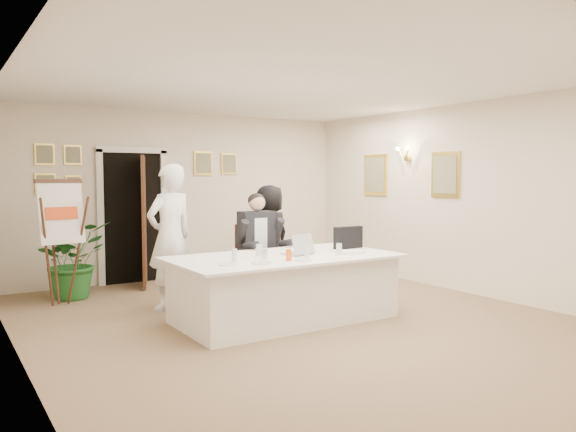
{
  "coord_description": "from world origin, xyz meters",
  "views": [
    {
      "loc": [
        -3.66,
        -5.52,
        1.72
      ],
      "look_at": [
        0.25,
        0.6,
        1.21
      ],
      "focal_mm": 35.0,
      "sensor_mm": 36.0,
      "label": 1
    }
  ],
  "objects_px": {
    "standing_man": "(170,237)",
    "standing_woman": "(270,236)",
    "conference_table": "(284,287)",
    "seated_man": "(258,247)",
    "paper_stack": "(350,252)",
    "oj_glass": "(289,255)",
    "steel_jug": "(264,254)",
    "potted_palm": "(72,261)",
    "laptop_bag": "(348,237)",
    "flip_chart": "(60,249)",
    "laptop": "(297,243)"
  },
  "relations": [
    {
      "from": "laptop",
      "to": "paper_stack",
      "type": "bearing_deg",
      "value": -40.54
    },
    {
      "from": "laptop_bag",
      "to": "oj_glass",
      "type": "relative_size",
      "value": 3.17
    },
    {
      "from": "standing_man",
      "to": "standing_woman",
      "type": "xyz_separation_m",
      "value": [
        1.86,
        0.6,
        -0.15
      ]
    },
    {
      "from": "standing_man",
      "to": "potted_palm",
      "type": "distance_m",
      "value": 1.7
    },
    {
      "from": "standing_woman",
      "to": "laptop",
      "type": "height_order",
      "value": "standing_woman"
    },
    {
      "from": "flip_chart",
      "to": "steel_jug",
      "type": "height_order",
      "value": "flip_chart"
    },
    {
      "from": "steel_jug",
      "to": "potted_palm",
      "type": "bearing_deg",
      "value": 119.16
    },
    {
      "from": "potted_palm",
      "to": "laptop_bag",
      "type": "xyz_separation_m",
      "value": [
        2.96,
        -2.51,
        0.38
      ]
    },
    {
      "from": "standing_woman",
      "to": "potted_palm",
      "type": "bearing_deg",
      "value": -29.72
    },
    {
      "from": "flip_chart",
      "to": "standing_woman",
      "type": "height_order",
      "value": "flip_chart"
    },
    {
      "from": "laptop_bag",
      "to": "paper_stack",
      "type": "bearing_deg",
      "value": -126.89
    },
    {
      "from": "standing_man",
      "to": "standing_woman",
      "type": "bearing_deg",
      "value": -178.74
    },
    {
      "from": "potted_palm",
      "to": "flip_chart",
      "type": "bearing_deg",
      "value": -117.83
    },
    {
      "from": "standing_man",
      "to": "laptop_bag",
      "type": "distance_m",
      "value": 2.33
    },
    {
      "from": "standing_woman",
      "to": "paper_stack",
      "type": "distance_m",
      "value": 2.15
    },
    {
      "from": "laptop",
      "to": "oj_glass",
      "type": "xyz_separation_m",
      "value": [
        -0.38,
        -0.39,
        -0.07
      ]
    },
    {
      "from": "conference_table",
      "to": "flip_chart",
      "type": "xyz_separation_m",
      "value": [
        -2.13,
        2.18,
        0.37
      ]
    },
    {
      "from": "conference_table",
      "to": "laptop_bag",
      "type": "relative_size",
      "value": 6.54
    },
    {
      "from": "seated_man",
      "to": "laptop",
      "type": "distance_m",
      "value": 1.06
    },
    {
      "from": "potted_palm",
      "to": "steel_jug",
      "type": "height_order",
      "value": "potted_palm"
    },
    {
      "from": "steel_jug",
      "to": "paper_stack",
      "type": "bearing_deg",
      "value": -6.81
    },
    {
      "from": "seated_man",
      "to": "potted_palm",
      "type": "distance_m",
      "value": 2.66
    },
    {
      "from": "potted_palm",
      "to": "steel_jug",
      "type": "relative_size",
      "value": 9.72
    },
    {
      "from": "paper_stack",
      "to": "oj_glass",
      "type": "distance_m",
      "value": 0.99
    },
    {
      "from": "seated_man",
      "to": "steel_jug",
      "type": "bearing_deg",
      "value": -103.48
    },
    {
      "from": "standing_man",
      "to": "potted_palm",
      "type": "height_order",
      "value": "standing_man"
    },
    {
      "from": "laptop",
      "to": "laptop_bag",
      "type": "distance_m",
      "value": 0.88
    },
    {
      "from": "conference_table",
      "to": "paper_stack",
      "type": "height_order",
      "value": "paper_stack"
    },
    {
      "from": "standing_man",
      "to": "laptop",
      "type": "height_order",
      "value": "standing_man"
    },
    {
      "from": "steel_jug",
      "to": "conference_table",
      "type": "bearing_deg",
      "value": 19.0
    },
    {
      "from": "standing_man",
      "to": "laptop",
      "type": "distance_m",
      "value": 1.71
    },
    {
      "from": "standing_man",
      "to": "oj_glass",
      "type": "bearing_deg",
      "value": 98.01
    },
    {
      "from": "flip_chart",
      "to": "laptop_bag",
      "type": "distance_m",
      "value": 3.81
    },
    {
      "from": "conference_table",
      "to": "standing_woman",
      "type": "distance_m",
      "value": 2.14
    },
    {
      "from": "flip_chart",
      "to": "standing_man",
      "type": "relative_size",
      "value": 0.87
    },
    {
      "from": "flip_chart",
      "to": "steel_jug",
      "type": "xyz_separation_m",
      "value": [
        1.78,
        -2.3,
        0.07
      ]
    },
    {
      "from": "seated_man",
      "to": "paper_stack",
      "type": "xyz_separation_m",
      "value": [
        0.56,
        -1.32,
        0.03
      ]
    },
    {
      "from": "seated_man",
      "to": "paper_stack",
      "type": "height_order",
      "value": "seated_man"
    },
    {
      "from": "potted_palm",
      "to": "oj_glass",
      "type": "distance_m",
      "value": 3.48
    },
    {
      "from": "laptop_bag",
      "to": "flip_chart",
      "type": "bearing_deg",
      "value": 145.53
    },
    {
      "from": "seated_man",
      "to": "laptop_bag",
      "type": "bearing_deg",
      "value": -35.43
    },
    {
      "from": "potted_palm",
      "to": "steel_jug",
      "type": "xyz_separation_m",
      "value": [
        1.54,
        -2.76,
        0.3
      ]
    },
    {
      "from": "laptop_bag",
      "to": "steel_jug",
      "type": "relative_size",
      "value": 3.75
    },
    {
      "from": "flip_chart",
      "to": "laptop_bag",
      "type": "bearing_deg",
      "value": -32.63
    },
    {
      "from": "potted_palm",
      "to": "standing_man",
      "type": "bearing_deg",
      "value": -54.83
    },
    {
      "from": "laptop",
      "to": "laptop_bag",
      "type": "bearing_deg",
      "value": -8.98
    },
    {
      "from": "paper_stack",
      "to": "standing_woman",
      "type": "bearing_deg",
      "value": 86.93
    },
    {
      "from": "laptop_bag",
      "to": "standing_man",
      "type": "bearing_deg",
      "value": 148.14
    },
    {
      "from": "standing_man",
      "to": "potted_palm",
      "type": "bearing_deg",
      "value": -71.45
    },
    {
      "from": "seated_man",
      "to": "oj_glass",
      "type": "height_order",
      "value": "seated_man"
    }
  ]
}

